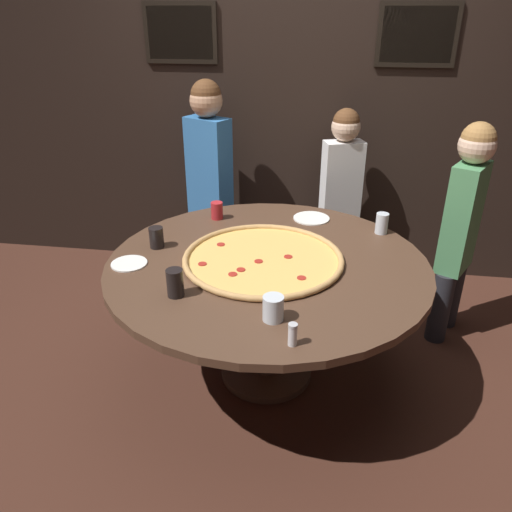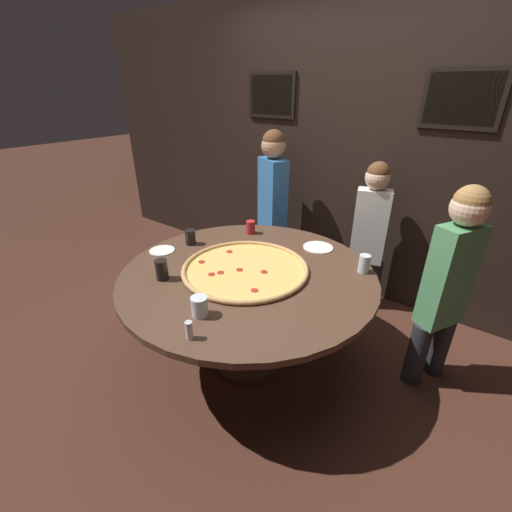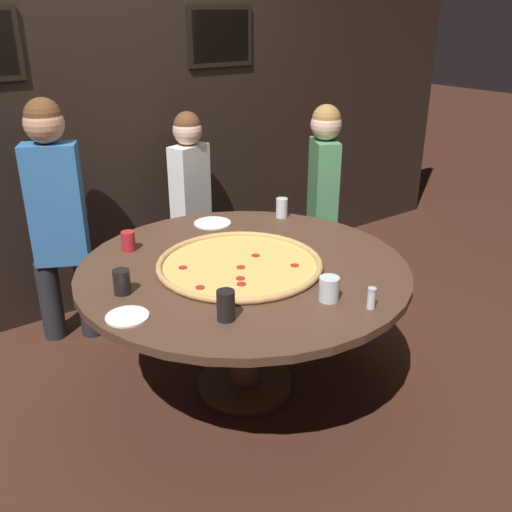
{
  "view_description": "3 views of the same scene",
  "coord_description": "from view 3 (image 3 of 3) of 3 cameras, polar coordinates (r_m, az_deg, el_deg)",
  "views": [
    {
      "loc": [
        0.28,
        -2.28,
        1.93
      ],
      "look_at": [
        -0.05,
        -0.06,
        0.8
      ],
      "focal_mm": 35.0,
      "sensor_mm": 36.0,
      "label": 1
    },
    {
      "loc": [
        1.22,
        -1.54,
        1.84
      ],
      "look_at": [
        0.05,
        0.02,
        0.86
      ],
      "focal_mm": 24.0,
      "sensor_mm": 36.0,
      "label": 2
    },
    {
      "loc": [
        -1.5,
        -2.14,
        1.94
      ],
      "look_at": [
        0.04,
        -0.05,
        0.8
      ],
      "focal_mm": 40.0,
      "sensor_mm": 36.0,
      "label": 3
    }
  ],
  "objects": [
    {
      "name": "white_plate_beside_cup",
      "position": [
        3.44,
        -4.37,
        3.3
      ],
      "size": [
        0.22,
        0.22,
        0.01
      ],
      "primitive_type": "cylinder",
      "color": "white",
      "rests_on": "dining_table"
    },
    {
      "name": "ground_plane",
      "position": [
        3.25,
        -1.14,
        -12.86
      ],
      "size": [
        24.0,
        24.0,
        0.0
      ],
      "primitive_type": "plane",
      "color": "#422319"
    },
    {
      "name": "drink_cup_by_shaker",
      "position": [
        2.54,
        7.32,
        -3.27
      ],
      "size": [
        0.09,
        0.09,
        0.11
      ],
      "primitive_type": "cylinder",
      "color": "silver",
      "rests_on": "dining_table"
    },
    {
      "name": "diner_far_right",
      "position": [
        3.55,
        -19.3,
        4.37
      ],
      "size": [
        0.39,
        0.29,
        1.49
      ],
      "rotation": [
        0.0,
        0.0,
        2.67
      ],
      "color": "#232328",
      "rests_on": "ground_plane"
    },
    {
      "name": "drink_cup_near_left",
      "position": [
        2.36,
        -3.03,
        -4.95
      ],
      "size": [
        0.08,
        0.08,
        0.13
      ],
      "primitive_type": "cylinder",
      "color": "black",
      "rests_on": "dining_table"
    },
    {
      "name": "drink_cup_centre_back",
      "position": [
        3.11,
        -12.65,
        1.46
      ],
      "size": [
        0.07,
        0.07,
        0.11
      ],
      "primitive_type": "cylinder",
      "color": "#B22328",
      "rests_on": "dining_table"
    },
    {
      "name": "diner_far_left",
      "position": [
        3.94,
        6.7,
        6.32
      ],
      "size": [
        0.27,
        0.36,
        1.36
      ],
      "rotation": [
        0.0,
        0.0,
        -2.07
      ],
      "color": "#232328",
      "rests_on": "ground_plane"
    },
    {
      "name": "drink_cup_front_edge",
      "position": [
        2.64,
        -13.27,
        -2.53
      ],
      "size": [
        0.08,
        0.08,
        0.12
      ],
      "primitive_type": "cylinder",
      "color": "black",
      "rests_on": "dining_table"
    },
    {
      "name": "condiment_shaker",
      "position": [
        2.5,
        11.47,
        -4.15
      ],
      "size": [
        0.04,
        0.04,
        0.1
      ],
      "color": "silver",
      "rests_on": "dining_table"
    },
    {
      "name": "diner_side_right",
      "position": [
        4.0,
        -6.57,
        6.13
      ],
      "size": [
        0.35,
        0.22,
        1.31
      ],
      "rotation": [
        0.0,
        0.0,
        -2.83
      ],
      "color": "#232328",
      "rests_on": "ground_plane"
    },
    {
      "name": "white_plate_near_front",
      "position": [
        2.47,
        -12.75,
        -5.92
      ],
      "size": [
        0.18,
        0.18,
        0.01
      ],
      "primitive_type": "cylinder",
      "color": "white",
      "rests_on": "dining_table"
    },
    {
      "name": "giant_pizza",
      "position": [
        2.86,
        -1.65,
        -0.8
      ],
      "size": [
        0.84,
        0.84,
        0.03
      ],
      "color": "#EAB75B",
      "rests_on": "dining_table"
    },
    {
      "name": "back_wall",
      "position": [
        3.93,
        -13.86,
        13.74
      ],
      "size": [
        6.4,
        0.08,
        2.6
      ],
      "color": "black",
      "rests_on": "ground_plane"
    },
    {
      "name": "drink_cup_beside_pizza",
      "position": [
        3.53,
        2.59,
        4.84
      ],
      "size": [
        0.07,
        0.07,
        0.12
      ],
      "primitive_type": "cylinder",
      "color": "silver",
      "rests_on": "dining_table"
    },
    {
      "name": "dining_table",
      "position": [
        2.93,
        -1.24,
        -3.09
      ],
      "size": [
        1.67,
        1.67,
        0.74
      ],
      "color": "#4C3323",
      "rests_on": "ground_plane"
    }
  ]
}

